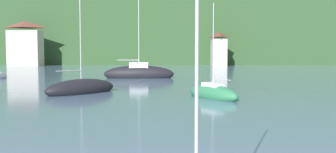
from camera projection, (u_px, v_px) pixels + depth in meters
name	position (u px, v px, depth m)	size (l,w,h in m)	color
wooded_hillside	(214.00, 34.00, 121.89)	(352.00, 58.36, 40.18)	#2D4C28
shore_building_west	(25.00, 44.00, 83.73)	(7.25, 4.40, 9.95)	#BCB29E
shore_building_westcentral	(219.00, 50.00, 83.75)	(3.34, 5.11, 7.50)	beige
sailboat_far_0	(139.00, 73.00, 45.54)	(8.56, 2.56, 10.99)	black
sailboat_mid_3	(213.00, 93.00, 25.84)	(3.89, 4.95, 6.85)	#2D754C
sailboat_mid_4	(81.00, 89.00, 28.93)	(5.59, 6.09, 9.61)	black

